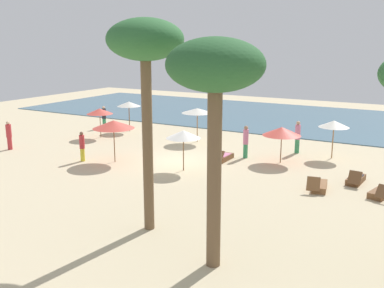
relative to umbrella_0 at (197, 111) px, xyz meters
The scene contains 20 objects.
ground_plane 5.40m from the umbrella_0, 74.43° to the right, with size 60.00×60.00×0.00m, color beige.
ocean_water 12.45m from the umbrella_0, 83.74° to the left, with size 48.00×16.00×0.06m, color #476B7F.
umbrella_0 is the anchor object (origin of this frame).
umbrella_1 6.85m from the umbrella_0, 102.96° to the right, with size 2.28×2.28×2.33m.
umbrella_2 6.83m from the umbrella_0, 161.77° to the right, with size 1.79×1.79×2.04m.
umbrella_3 8.76m from the umbrella_0, ahead, with size 1.71×1.71×2.18m.
umbrella_4 6.79m from the umbrella_0, 67.15° to the right, with size 1.77×1.77×2.12m.
umbrella_5 6.13m from the umbrella_0, behind, with size 1.72×1.72×2.21m.
umbrella_6 6.90m from the umbrella_0, 19.36° to the right, with size 2.10×2.10×1.99m.
lounger_0 5.31m from the umbrella_0, 44.07° to the right, with size 0.62×1.71×0.67m.
lounger_1 11.67m from the umbrella_0, 20.66° to the right, with size 0.71×1.69×0.73m.
lounger_2 11.36m from the umbrella_0, 31.83° to the right, with size 0.87×1.74×0.72m.
lounger_3 13.39m from the umbrella_0, 24.56° to the right, with size 0.98×1.79×0.68m.
person_0 8.65m from the umbrella_0, behind, with size 0.44×0.44×1.71m.
person_1 5.12m from the umbrella_0, 27.55° to the right, with size 0.42×0.42×1.87m.
person_2 8.19m from the umbrella_0, 113.24° to the right, with size 0.34×0.34×1.67m.
person_3 6.76m from the umbrella_0, ahead, with size 0.38×0.38×1.94m.
person_4 11.87m from the umbrella_0, 139.91° to the right, with size 0.44×0.44×1.78m.
palm_1 14.77m from the umbrella_0, 68.08° to the right, with size 2.55×2.55×7.28m.
palm_3 17.07m from the umbrella_0, 59.52° to the right, with size 2.72×2.72×6.65m.
Camera 1 is at (12.53, -20.41, 6.51)m, focal length 41.42 mm.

